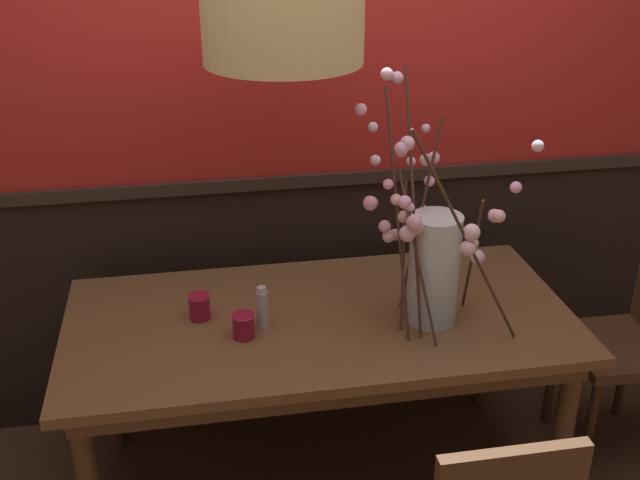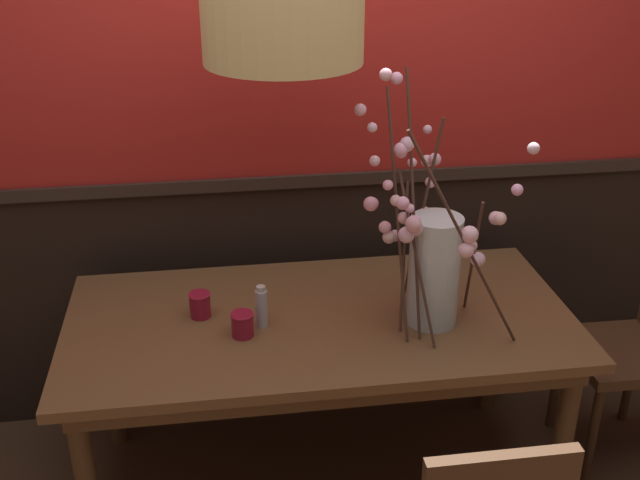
# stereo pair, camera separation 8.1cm
# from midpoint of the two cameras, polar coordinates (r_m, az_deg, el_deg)

# --- Properties ---
(ground_plane) EXTENTS (24.00, 24.00, 0.00)m
(ground_plane) POSITION_cam_midpoint_polar(r_m,az_deg,el_deg) (3.21, -0.75, -17.06)
(ground_plane) COLOR #4C3321
(back_wall) EXTENTS (4.89, 0.14, 2.89)m
(back_wall) POSITION_cam_midpoint_polar(r_m,az_deg,el_deg) (3.06, -2.80, 11.46)
(back_wall) COLOR black
(back_wall) RESTS_ON ground
(dining_table) EXTENTS (1.80, 0.88, 0.74)m
(dining_table) POSITION_cam_midpoint_polar(r_m,az_deg,el_deg) (2.82, -0.83, -7.06)
(dining_table) COLOR brown
(dining_table) RESTS_ON ground
(chair_far_side_right) EXTENTS (0.47, 0.44, 0.90)m
(chair_far_side_right) POSITION_cam_midpoint_polar(r_m,az_deg,el_deg) (3.65, 1.86, -1.73)
(chair_far_side_right) COLOR #4C301C
(chair_far_side_right) RESTS_ON ground
(chair_head_east_end) EXTENTS (0.40, 0.42, 0.92)m
(chair_head_east_end) POSITION_cam_midpoint_polar(r_m,az_deg,el_deg) (3.30, 21.58, -6.50)
(chair_head_east_end) COLOR #4C301C
(chair_head_east_end) RESTS_ON ground
(chair_far_side_left) EXTENTS (0.43, 0.44, 0.88)m
(chair_far_side_left) POSITION_cam_midpoint_polar(r_m,az_deg,el_deg) (3.61, -7.53, -2.50)
(chair_far_side_left) COLOR #4C301C
(chair_far_side_left) RESTS_ON ground
(vase_with_blossoms) EXTENTS (0.55, 0.68, 0.91)m
(vase_with_blossoms) POSITION_cam_midpoint_polar(r_m,az_deg,el_deg) (2.66, 7.38, -1.65)
(vase_with_blossoms) COLOR silver
(vase_with_blossoms) RESTS_ON dining_table
(candle_holder_nearer_center) EXTENTS (0.08, 0.08, 0.09)m
(candle_holder_nearer_center) POSITION_cam_midpoint_polar(r_m,az_deg,el_deg) (2.65, -6.53, -6.30)
(candle_holder_nearer_center) COLOR maroon
(candle_holder_nearer_center) RESTS_ON dining_table
(candle_holder_nearer_edge) EXTENTS (0.08, 0.08, 0.09)m
(candle_holder_nearer_edge) POSITION_cam_midpoint_polar(r_m,az_deg,el_deg) (2.77, -9.69, -4.88)
(candle_holder_nearer_edge) COLOR maroon
(candle_holder_nearer_edge) RESTS_ON dining_table
(condiment_bottle) EXTENTS (0.04, 0.04, 0.16)m
(condiment_bottle) POSITION_cam_midpoint_polar(r_m,az_deg,el_deg) (2.68, -5.15, -5.03)
(condiment_bottle) COLOR #ADADB2
(condiment_bottle) RESTS_ON dining_table
(pendant_lamp) EXTENTS (0.49, 0.49, 1.24)m
(pendant_lamp) POSITION_cam_midpoint_polar(r_m,az_deg,el_deg) (2.40, -3.75, 15.50)
(pendant_lamp) COLOR tan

